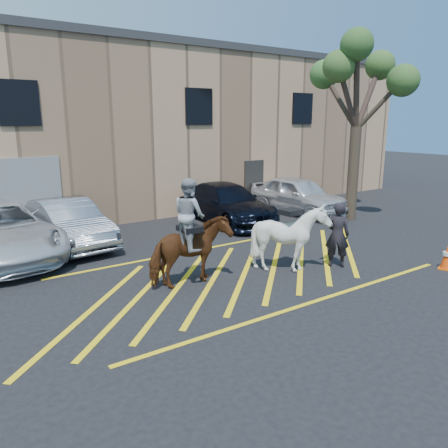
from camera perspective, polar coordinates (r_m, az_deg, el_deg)
ground at (r=12.24m, az=1.92°, el=-5.89°), size 90.00×90.00×0.00m
car_silver_sedan at (r=15.21m, az=-19.74°, el=0.14°), size 2.05×4.75×1.52m
car_blue_suv at (r=17.69m, az=0.39°, el=2.73°), size 2.44×5.40×1.54m
car_white_suv at (r=19.64m, az=9.64°, el=3.75°), size 2.24×4.90×1.63m
handler at (r=12.61m, az=14.58°, el=-1.38°), size 0.79×0.78×1.84m
warehouse at (r=22.37m, az=-16.94°, el=11.83°), size 32.42×10.20×7.30m
hatching_zone at (r=12.01m, az=2.77°, el=-6.25°), size 12.60×5.12×0.01m
mounted_bay at (r=10.79m, az=-4.47°, el=-2.52°), size 2.06×0.97×2.70m
saddled_white at (r=11.98m, az=8.65°, el=-1.79°), size 1.62×1.79×1.86m
traffic_cone at (r=13.62m, az=27.15°, el=-3.78°), size 0.49×0.49×0.73m
tree at (r=18.64m, az=17.27°, el=17.91°), size 3.99×4.37×7.31m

